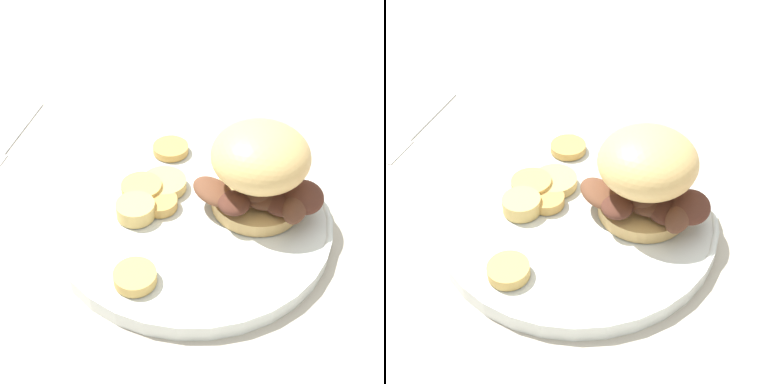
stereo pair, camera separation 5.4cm
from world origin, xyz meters
The scene contains 10 objects.
ground_plane centered at (0.00, 0.00, 0.00)m, with size 4.00×4.00×0.00m, color #B2A899.
dinner_plate centered at (0.00, 0.00, 0.01)m, with size 0.29×0.29×0.02m.
sandwich centered at (-0.06, 0.04, 0.07)m, with size 0.12×0.12×0.10m.
potato_round_0 centered at (0.03, -0.05, 0.03)m, with size 0.04×0.04×0.01m, color tan.
potato_round_1 centered at (0.05, -0.03, 0.03)m, with size 0.04×0.04×0.02m, color #DBB766.
potato_round_2 centered at (-0.05, -0.09, 0.02)m, with size 0.04×0.04×0.01m, color tan.
potato_round_3 centered at (0.10, 0.04, 0.03)m, with size 0.04×0.04×0.01m, color tan.
potato_round_4 centered at (0.02, -0.03, 0.03)m, with size 0.04×0.04×0.01m, color tan.
potato_round_5 centered at (0.00, -0.05, 0.03)m, with size 0.05×0.05×0.01m, color #DBB766.
fork centered at (0.08, -0.27, 0.00)m, with size 0.15×0.12×0.00m.
Camera 2 is at (0.22, 0.35, 0.40)m, focal length 50.00 mm.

